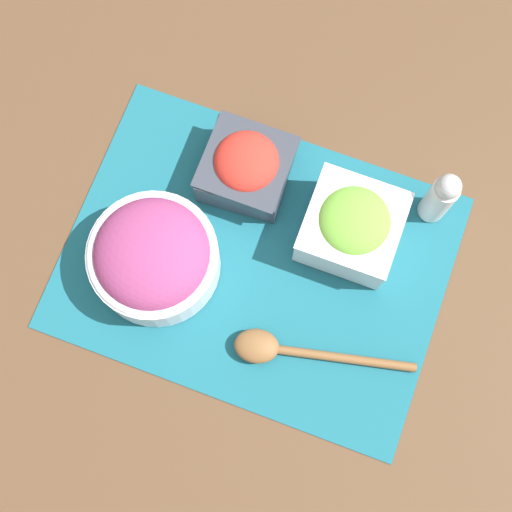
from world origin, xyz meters
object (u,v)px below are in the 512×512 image
pepper_shaker (441,197)px  wooden_spoon (282,350)px  onion_bowl (153,257)px  tomato_bowl (247,166)px  lettuce_bowl (352,226)px

pepper_shaker → wooden_spoon: bearing=-116.7°
onion_bowl → pepper_shaker: pepper_shaker is taller
tomato_bowl → pepper_shaker: 0.26m
lettuce_bowl → tomato_bowl: (-0.16, 0.03, -0.01)m
lettuce_bowl → tomato_bowl: size_ratio=1.04×
lettuce_bowl → pepper_shaker: 0.12m
onion_bowl → tomato_bowl: 0.18m
onion_bowl → tomato_bowl: onion_bowl is taller
onion_bowl → tomato_bowl: (0.07, 0.16, -0.01)m
wooden_spoon → pepper_shaker: pepper_shaker is taller
lettuce_bowl → tomato_bowl: bearing=168.7°
lettuce_bowl → pepper_shaker: size_ratio=1.09×
tomato_bowl → wooden_spoon: (0.13, -0.21, -0.03)m
tomato_bowl → pepper_shaker: (0.25, 0.04, 0.02)m
lettuce_bowl → pepper_shaker: bearing=37.4°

